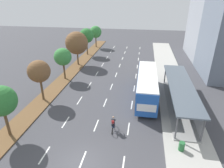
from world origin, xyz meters
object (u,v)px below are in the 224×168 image
cyclist (113,124)px  median_tree_nearest (1,101)px  median_tree_farthest (96,32)px  median_tree_third (63,57)px  median_tree_second (39,71)px  median_tree_fourth (77,43)px  trash_bin (182,146)px  bus_shelter (182,93)px  bus (147,83)px  median_tree_fifth (86,36)px

cyclist → median_tree_nearest: (-10.07, -2.48, 3.19)m
median_tree_farthest → median_tree_third: bearing=-90.0°
median_tree_nearest → median_tree_farthest: size_ratio=0.97×
median_tree_second → median_tree_third: median_tree_second is taller
median_tree_fourth → trash_bin: median_tree_fourth is taller
median_tree_farthest → cyclist: bearing=-73.3°
cyclist → median_tree_fourth: (-10.28, 19.30, 3.63)m
cyclist → bus_shelter: bearing=39.0°
median_tree_third → median_tree_farthest: median_tree_farthest is taller
bus → median_tree_fourth: (-13.58, 11.36, 2.35)m
bus_shelter → median_tree_second: median_tree_second is taller
median_tree_nearest → bus: bearing=37.9°
bus_shelter → median_tree_farthest: 32.93m
median_tree_nearest → median_tree_second: 7.26m
bus_shelter → median_tree_fourth: (-17.86, 13.15, 2.56)m
trash_bin → median_tree_third: bearing=140.1°
bus → cyclist: bus is taller
median_tree_second → median_tree_farthest: bearing=89.8°
bus_shelter → median_tree_farthest: bearing=122.6°
bus_shelter → median_tree_third: median_tree_third is taller
trash_bin → bus: bearing=108.1°
median_tree_fourth → trash_bin: (16.78, -21.16, -3.84)m
bus_shelter → trash_bin: size_ratio=16.62×
bus_shelter → trash_bin: 8.19m
bus_shelter → bus: (-4.28, 1.80, 0.20)m
bus_shelter → median_tree_nearest: bearing=-153.9°
median_tree_fifth → median_tree_farthest: 7.28m
median_tree_nearest → median_tree_fifth: median_tree_fifth is taller
median_tree_farthest → median_tree_fourth: bearing=-90.6°
cyclist → trash_bin: bearing=-16.0°
bus_shelter → median_tree_third: (-17.72, 5.89, 1.96)m
median_tree_fourth → median_tree_farthest: 14.52m
median_tree_farthest → trash_bin: 39.52m
bus → median_tree_fourth: bearing=140.1°
median_tree_nearest → median_tree_fifth: (-0.39, 29.04, 0.46)m
cyclist → median_tree_nearest: bearing=-166.2°
median_tree_nearest → median_tree_fourth: median_tree_fourth is taller
bus → median_tree_second: median_tree_second is taller
median_tree_nearest → bus_shelter: bearing=26.1°
bus → trash_bin: bus is taller
median_tree_third → median_tree_fifth: median_tree_fifth is taller
cyclist → median_tree_farthest: (-10.14, 33.82, 3.25)m
bus → median_tree_second: 14.05m
median_tree_third → median_tree_farthest: 21.78m
median_tree_farthest → median_tree_second: bearing=-90.2°
bus_shelter → median_tree_second: (-17.82, -1.37, 2.24)m
median_tree_third → bus_shelter: bearing=-18.4°
bus → median_tree_third: 14.16m
median_tree_farthest → bus: bearing=-62.6°
cyclist → median_tree_third: 16.03m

